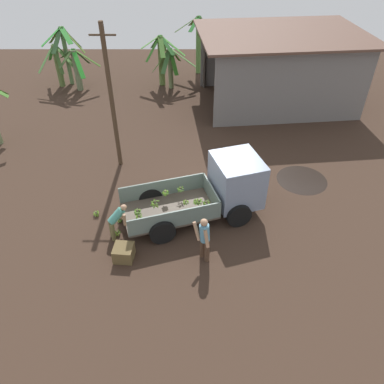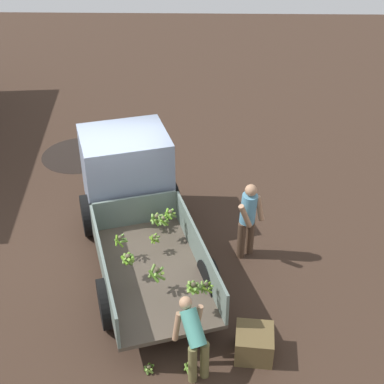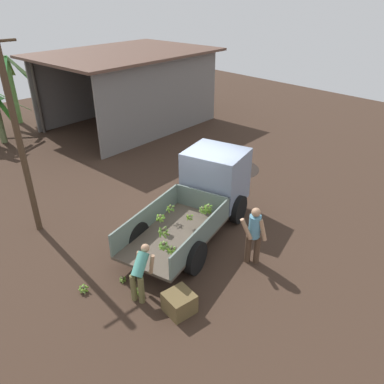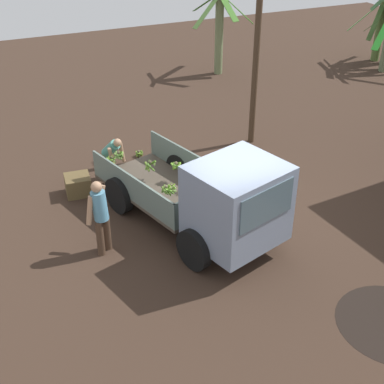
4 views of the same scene
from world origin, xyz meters
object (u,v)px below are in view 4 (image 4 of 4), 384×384
Objects in this scene: person_worker_loading at (111,154)px; utility_pole at (257,43)px; person_foreground_visitor at (100,214)px; wooden_crate_0 at (78,185)px; banana_bunch_on_ground_0 at (114,175)px; banana_bunch_on_ground_2 at (138,171)px; banana_bunch_on_ground_1 at (139,153)px; cargo_truck at (221,201)px.

utility_pole is at bearing 72.50° from person_worker_loading.
wooden_crate_0 is at bearing -38.19° from person_foreground_visitor.
person_worker_loading reaches higher than banana_bunch_on_ground_0.
utility_pole is 25.99× the size of banana_bunch_on_ground_0.
person_worker_loading is at bearing -56.93° from person_foreground_visitor.
banana_bunch_on_ground_0 reaches higher than banana_bunch_on_ground_2.
utility_pole is 9.48× the size of wooden_crate_0.
person_worker_loading is (0.60, -4.38, -2.20)m from utility_pole.
person_worker_loading is at bearing 108.46° from wooden_crate_0.
banana_bunch_on_ground_1 is at bearing -96.10° from utility_pole.
person_foreground_visitor is 7.41× the size of banana_bunch_on_ground_1.
cargo_truck is 2.47m from person_foreground_visitor.
banana_bunch_on_ground_2 is at bearing -81.84° from utility_pole.
person_foreground_visitor is 2.78× the size of wooden_crate_0.
banana_bunch_on_ground_2 is at bearing 70.81° from person_worker_loading.
wooden_crate_0 is (1.29, -1.99, 0.13)m from banana_bunch_on_ground_1.
banana_bunch_on_ground_2 is at bearing -67.80° from person_foreground_visitor.
banana_bunch_on_ground_1 is at bearing 133.12° from banana_bunch_on_ground_0.
banana_bunch_on_ground_1 is (-3.80, 2.02, -0.82)m from person_foreground_visitor.
utility_pole is at bearing 98.16° from banana_bunch_on_ground_2.
wooden_crate_0 is (0.40, -1.67, 0.16)m from banana_bunch_on_ground_2.
banana_bunch_on_ground_0 is at bearing -57.56° from person_foreground_visitor.
banana_bunch_on_ground_0 is at bearing -46.88° from banana_bunch_on_ground_1.
person_worker_loading is 5.58× the size of banana_bunch_on_ground_1.
wooden_crate_0 reaches higher than banana_bunch_on_ground_0.
person_foreground_visitor is at bearing -28.06° from banana_bunch_on_ground_1.
cargo_truck is 0.89× the size of utility_pole.
banana_bunch_on_ground_2 is at bearing 172.92° from cargo_truck.
person_worker_loading reaches higher than wooden_crate_0.
utility_pole is 6.69m from person_foreground_visitor.
banana_bunch_on_ground_1 is 2.38m from wooden_crate_0.
cargo_truck is 3.98m from banana_bunch_on_ground_0.
cargo_truck is at bearing -4.52° from person_worker_loading.
person_worker_loading is at bearing -83.85° from banana_bunch_on_ground_2.
banana_bunch_on_ground_0 is at bearing 108.41° from person_worker_loading.
banana_bunch_on_ground_0 is 0.36× the size of wooden_crate_0.
person_worker_loading is 2.10× the size of wooden_crate_0.
person_foreground_visitor is (-0.74, -2.36, -0.16)m from cargo_truck.
cargo_truck reaches higher than wooden_crate_0.
cargo_truck is at bearing 35.62° from wooden_crate_0.
person_foreground_visitor is at bearing -124.69° from cargo_truck.
cargo_truck is at bearing 10.23° from banana_bunch_on_ground_2.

